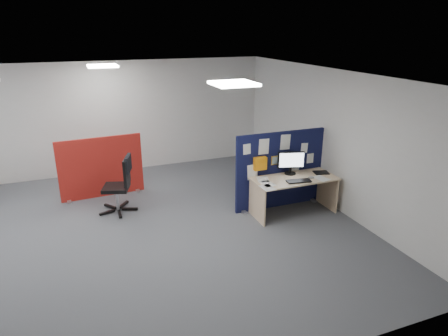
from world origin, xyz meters
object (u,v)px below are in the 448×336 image
object	(u,v)px
navy_divider	(279,170)
monitor_main	(291,162)
red_divider	(101,168)
main_desk	(293,186)
office_chair	(121,181)

from	to	relation	value
navy_divider	monitor_main	distance (m)	0.30
navy_divider	red_divider	bearing A→B (deg)	150.83
red_divider	navy_divider	bearing A→B (deg)	-32.91
monitor_main	red_divider	bearing A→B (deg)	166.19
navy_divider	main_desk	size ratio (longest dim) A/B	1.16
navy_divider	monitor_main	bearing A→B (deg)	-47.57
red_divider	main_desk	bearing A→B (deg)	-36.56
monitor_main	office_chair	distance (m)	3.29
monitor_main	office_chair	bearing A→B (deg)	177.66
navy_divider	main_desk	bearing A→B (deg)	-71.79
main_desk	navy_divider	bearing A→B (deg)	108.21
main_desk	monitor_main	xyz separation A→B (m)	(0.04, 0.19, 0.43)
office_chair	main_desk	bearing A→B (deg)	-3.84
main_desk	monitor_main	world-z (taller)	monitor_main
monitor_main	red_divider	xyz separation A→B (m)	(-3.39, 1.98, -0.34)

